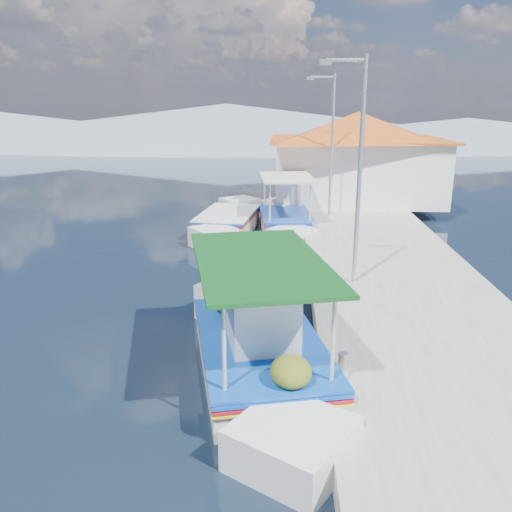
{
  "coord_description": "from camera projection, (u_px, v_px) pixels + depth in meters",
  "views": [
    {
      "loc": [
        2.66,
        -11.96,
        5.33
      ],
      "look_at": [
        1.87,
        1.67,
        1.3
      ],
      "focal_mm": 36.57,
      "sensor_mm": 36.0,
      "label": 1
    }
  ],
  "objects": [
    {
      "name": "ground",
      "position": [
        178.0,
        323.0,
        13.11
      ],
      "size": [
        160.0,
        160.0,
        0.0
      ],
      "primitive_type": "plane",
      "color": "black",
      "rests_on": "ground"
    },
    {
      "name": "quay",
      "position": [
        376.0,
        252.0,
        18.45
      ],
      "size": [
        5.0,
        44.0,
        0.5
      ],
      "primitive_type": "cube",
      "color": "#AFACA4",
      "rests_on": "ground"
    },
    {
      "name": "bollards",
      "position": [
        318.0,
        246.0,
        17.74
      ],
      "size": [
        0.2,
        17.2,
        0.3
      ],
      "color": "#A5A8AD",
      "rests_on": "quay"
    },
    {
      "name": "main_caique",
      "position": [
        261.0,
        347.0,
        10.68
      ],
      "size": [
        3.56,
        7.97,
        2.69
      ],
      "rotation": [
        0.0,
        0.0,
        -0.23
      ],
      "color": "white",
      "rests_on": "ground"
    },
    {
      "name": "caique_green_canopy",
      "position": [
        286.0,
        221.0,
        22.56
      ],
      "size": [
        2.54,
        6.97,
        2.62
      ],
      "rotation": [
        0.0,
        0.0,
        -0.11
      ],
      "color": "white",
      "rests_on": "ground"
    },
    {
      "name": "caique_blue_hull",
      "position": [
        228.0,
        223.0,
        22.37
      ],
      "size": [
        2.63,
        7.13,
        1.28
      ],
      "rotation": [
        0.0,
        0.0,
        0.12
      ],
      "color": "white",
      "rests_on": "ground"
    },
    {
      "name": "harbor_building",
      "position": [
        356.0,
        155.0,
        26.34
      ],
      "size": [
        10.49,
        10.49,
        4.4
      ],
      "color": "white",
      "rests_on": "quay"
    },
    {
      "name": "lamp_post_near",
      "position": [
        357.0,
        161.0,
        13.68
      ],
      "size": [
        1.21,
        0.14,
        6.0
      ],
      "color": "#A5A8AD",
      "rests_on": "quay"
    },
    {
      "name": "lamp_post_far",
      "position": [
        330.0,
        138.0,
        22.3
      ],
      "size": [
        1.21,
        0.14,
        6.0
      ],
      "color": "#A5A8AD",
      "rests_on": "quay"
    },
    {
      "name": "mountain_ridge",
      "position": [
        318.0,
        130.0,
        65.78
      ],
      "size": [
        171.4,
        96.0,
        5.5
      ],
      "color": "gray",
      "rests_on": "ground"
    }
  ]
}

